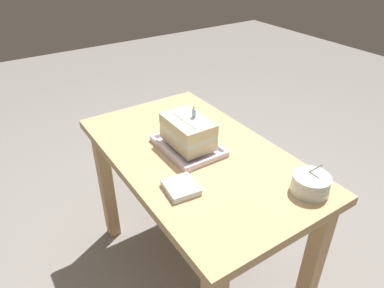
% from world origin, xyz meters
% --- Properties ---
extents(ground_plane, '(8.00, 8.00, 0.00)m').
position_xyz_m(ground_plane, '(0.00, 0.00, 0.00)').
color(ground_plane, gray).
extents(dining_table, '(1.05, 0.61, 0.71)m').
position_xyz_m(dining_table, '(0.00, 0.00, 0.59)').
color(dining_table, tan).
rests_on(dining_table, ground_plane).
extents(foil_tray, '(0.28, 0.20, 0.02)m').
position_xyz_m(foil_tray, '(-0.04, -0.01, 0.72)').
color(foil_tray, silver).
rests_on(foil_tray, dining_table).
extents(birthday_cake, '(0.21, 0.14, 0.16)m').
position_xyz_m(birthday_cake, '(-0.04, -0.01, 0.79)').
color(birthday_cake, beige).
rests_on(birthday_cake, foil_tray).
extents(bowl_stack, '(0.13, 0.13, 0.11)m').
position_xyz_m(bowl_stack, '(0.41, 0.19, 0.74)').
color(bowl_stack, silver).
rests_on(bowl_stack, dining_table).
extents(serving_spoon_near_tray, '(0.12, 0.04, 0.01)m').
position_xyz_m(serving_spoon_near_tray, '(-0.34, 0.04, 0.71)').
color(serving_spoon_near_tray, silver).
rests_on(serving_spoon_near_tray, dining_table).
extents(napkin_pile, '(0.13, 0.12, 0.02)m').
position_xyz_m(napkin_pile, '(0.17, -0.17, 0.72)').
color(napkin_pile, white).
rests_on(napkin_pile, dining_table).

